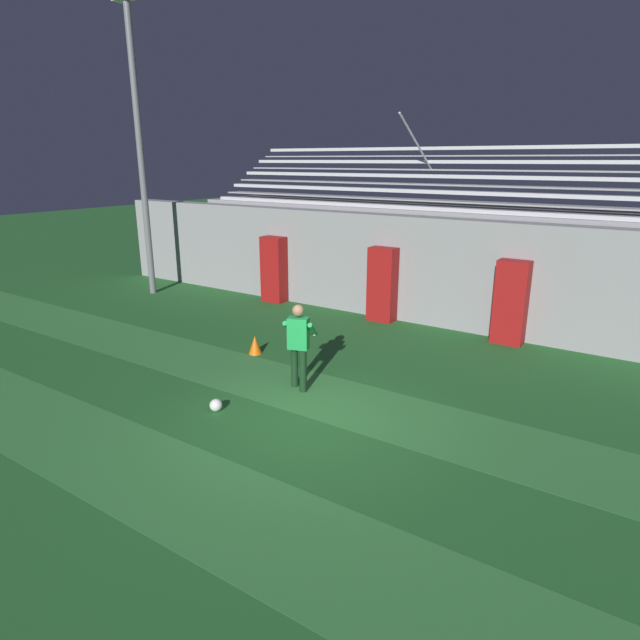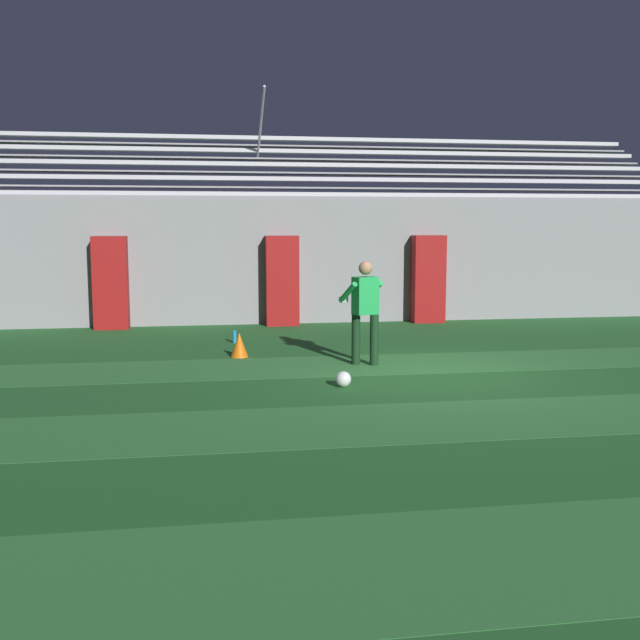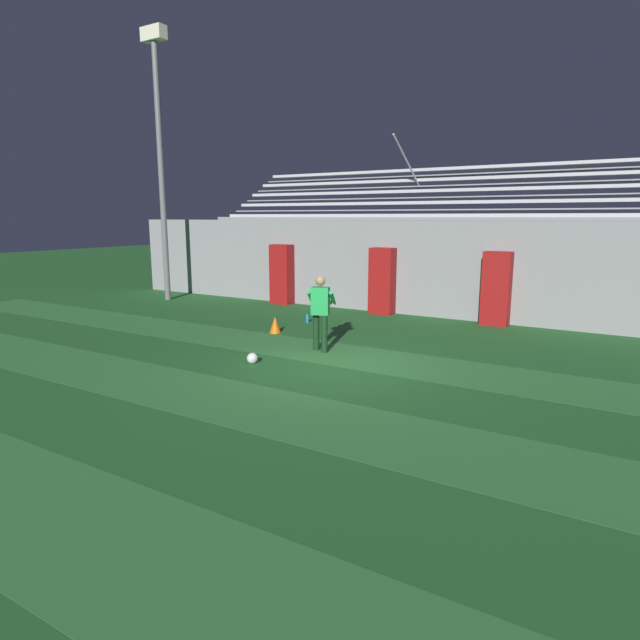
# 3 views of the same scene
# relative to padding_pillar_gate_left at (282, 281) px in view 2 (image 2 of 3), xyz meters

# --- Properties ---
(ground_plane) EXTENTS (80.00, 80.00, 0.00)m
(ground_plane) POSITION_rel_padding_pillar_gate_left_xyz_m (1.69, -5.95, -1.00)
(ground_plane) COLOR #236028
(turf_stripe_mid) EXTENTS (28.00, 1.75, 0.01)m
(turf_stripe_mid) POSITION_rel_padding_pillar_gate_left_xyz_m (1.69, -8.45, -0.99)
(turf_stripe_mid) COLOR #337A38
(turf_stripe_mid) RESTS_ON ground
(turf_stripe_far) EXTENTS (28.00, 1.75, 0.01)m
(turf_stripe_far) POSITION_rel_padding_pillar_gate_left_xyz_m (1.69, -4.94, -0.99)
(turf_stripe_far) COLOR #337A38
(turf_stripe_far) RESTS_ON ground
(back_wall) EXTENTS (24.00, 0.60, 2.80)m
(back_wall) POSITION_rel_padding_pillar_gate_left_xyz_m (1.69, 0.55, 0.40)
(back_wall) COLOR gray
(back_wall) RESTS_ON ground
(padding_pillar_gate_left) EXTENTS (0.73, 0.44, 2.00)m
(padding_pillar_gate_left) POSITION_rel_padding_pillar_gate_left_xyz_m (0.00, 0.00, 0.00)
(padding_pillar_gate_left) COLOR maroon
(padding_pillar_gate_left) RESTS_ON ground
(padding_pillar_gate_right) EXTENTS (0.73, 0.44, 2.00)m
(padding_pillar_gate_right) POSITION_rel_padding_pillar_gate_left_xyz_m (3.37, 0.00, 0.00)
(padding_pillar_gate_right) COLOR maroon
(padding_pillar_gate_right) RESTS_ON ground
(padding_pillar_far_left) EXTENTS (0.73, 0.44, 2.00)m
(padding_pillar_far_left) POSITION_rel_padding_pillar_gate_left_xyz_m (-3.70, 0.00, 0.00)
(padding_pillar_far_left) COLOR maroon
(padding_pillar_far_left) RESTS_ON ground
(bleacher_stand) EXTENTS (18.00, 4.05, 5.43)m
(bleacher_stand) POSITION_rel_padding_pillar_gate_left_xyz_m (1.69, 2.89, 0.51)
(bleacher_stand) COLOR gray
(bleacher_stand) RESTS_ON ground
(goalkeeper) EXTENTS (0.70, 0.65, 1.67)m
(goalkeeper) POSITION_rel_padding_pillar_gate_left_xyz_m (0.80, -4.92, -0.04)
(goalkeeper) COLOR #143319
(goalkeeper) RESTS_ON ground
(soccer_ball) EXTENTS (0.22, 0.22, 0.22)m
(soccer_ball) POSITION_rel_padding_pillar_gate_left_xyz_m (0.15, -6.51, -0.89)
(soccer_ball) COLOR white
(soccer_ball) RESTS_ON ground
(traffic_cone) EXTENTS (0.30, 0.30, 0.42)m
(traffic_cone) POSITION_rel_padding_pillar_gate_left_xyz_m (-1.16, -3.92, -0.79)
(traffic_cone) COLOR orange
(traffic_cone) RESTS_ON ground
(water_bottle) EXTENTS (0.07, 0.07, 0.24)m
(water_bottle) POSITION_rel_padding_pillar_gate_left_xyz_m (-1.17, -2.37, -0.88)
(water_bottle) COLOR #1E8CD8
(water_bottle) RESTS_ON ground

